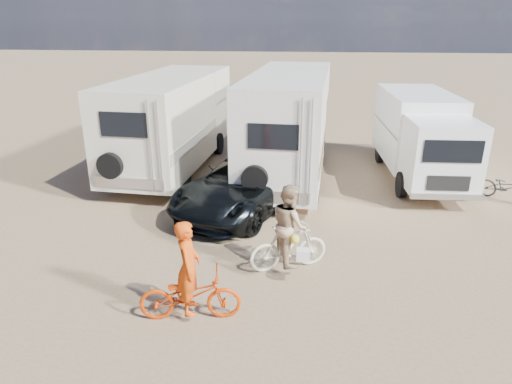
# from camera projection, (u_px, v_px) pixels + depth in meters

# --- Properties ---
(ground) EXTENTS (140.00, 140.00, 0.00)m
(ground) POSITION_uv_depth(u_px,v_px,m) (290.00, 270.00, 10.57)
(ground) COLOR #907556
(ground) RESTS_ON ground
(rv_main) EXTENTS (3.05, 8.09, 3.69)m
(rv_main) POSITION_uv_depth(u_px,v_px,m) (288.00, 127.00, 16.11)
(rv_main) COLOR silver
(rv_main) RESTS_ON ground
(rv_left) EXTENTS (3.15, 7.84, 3.46)m
(rv_left) POSITION_uv_depth(u_px,v_px,m) (171.00, 124.00, 16.97)
(rv_left) COLOR beige
(rv_left) RESTS_ON ground
(box_truck) EXTENTS (2.41, 6.42, 2.94)m
(box_truck) POSITION_uv_depth(u_px,v_px,m) (421.00, 139.00, 16.03)
(box_truck) COLOR white
(box_truck) RESTS_ON ground
(dark_suv) EXTENTS (4.50, 6.05, 1.53)m
(dark_suv) POSITION_uv_depth(u_px,v_px,m) (246.00, 184.00, 13.76)
(dark_suv) COLOR black
(dark_suv) RESTS_ON ground
(bike_man) EXTENTS (2.01, 0.96, 1.02)m
(bike_man) POSITION_uv_depth(u_px,v_px,m) (190.00, 295.00, 8.71)
(bike_man) COLOR #C23002
(bike_man) RESTS_ON ground
(bike_woman) EXTENTS (1.91, 1.20, 1.11)m
(bike_woman) POSITION_uv_depth(u_px,v_px,m) (289.00, 247.00, 10.44)
(bike_woman) COLOR beige
(bike_woman) RESTS_ON ground
(rider_man) EXTENTS (0.54, 0.74, 1.87)m
(rider_man) POSITION_uv_depth(u_px,v_px,m) (189.00, 276.00, 8.56)
(rider_man) COLOR #D7460C
(rider_man) RESTS_ON ground
(rider_woman) EXTENTS (1.01, 1.11, 1.87)m
(rider_woman) POSITION_uv_depth(u_px,v_px,m) (289.00, 232.00, 10.30)
(rider_woman) COLOR tan
(rider_woman) RESTS_ON ground
(bike_parked) EXTENTS (1.68, 1.54, 0.89)m
(bike_parked) POSITION_uv_depth(u_px,v_px,m) (506.00, 187.00, 14.39)
(bike_parked) COLOR #2A2C2A
(bike_parked) RESTS_ON ground
(cooler) EXTENTS (0.62, 0.52, 0.43)m
(cooler) POSITION_uv_depth(u_px,v_px,m) (199.00, 201.00, 13.91)
(cooler) COLOR #2F539A
(cooler) RESTS_ON ground
(crate) EXTENTS (0.55, 0.55, 0.35)m
(crate) POSITION_uv_depth(u_px,v_px,m) (303.00, 206.00, 13.69)
(crate) COLOR brown
(crate) RESTS_ON ground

